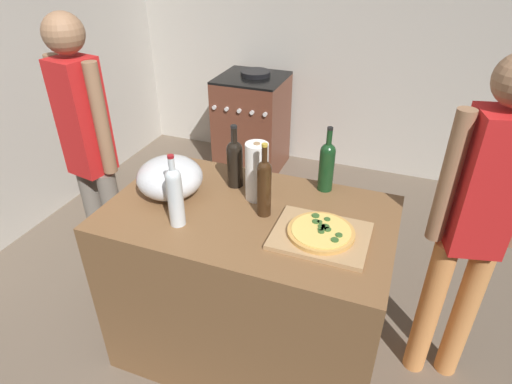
# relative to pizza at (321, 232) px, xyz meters

# --- Properties ---
(ground_plane) EXTENTS (4.35, 3.67, 0.02)m
(ground_plane) POSITION_rel_pizza_xyz_m (-0.53, 0.94, -0.97)
(ground_plane) COLOR #6B5B4C
(kitchen_wall_rear) EXTENTS (4.35, 0.10, 2.60)m
(kitchen_wall_rear) POSITION_rel_pizza_xyz_m (-0.53, 2.52, 0.34)
(kitchen_wall_rear) COLOR #BCB7AD
(kitchen_wall_rear) RESTS_ON ground_plane
(kitchen_wall_left) EXTENTS (0.10, 3.67, 2.60)m
(kitchen_wall_left) POSITION_rel_pizza_xyz_m (-2.45, 0.94, 0.34)
(kitchen_wall_left) COLOR #BCB7AD
(kitchen_wall_left) RESTS_ON ground_plane
(counter) EXTENTS (1.33, 0.79, 0.93)m
(counter) POSITION_rel_pizza_xyz_m (-0.36, 0.07, -0.50)
(counter) COLOR brown
(counter) RESTS_ON ground_plane
(cutting_board) EXTENTS (0.40, 0.32, 0.02)m
(cutting_board) POSITION_rel_pizza_xyz_m (-0.00, -0.00, -0.02)
(cutting_board) COLOR tan
(cutting_board) RESTS_ON counter
(pizza) EXTENTS (0.28, 0.28, 0.03)m
(pizza) POSITION_rel_pizza_xyz_m (0.00, 0.00, 0.00)
(pizza) COLOR tan
(pizza) RESTS_ON cutting_board
(mixing_bowl) EXTENTS (0.32, 0.32, 0.19)m
(mixing_bowl) POSITION_rel_pizza_xyz_m (-0.77, 0.08, 0.07)
(mixing_bowl) COLOR #B2B2B7
(mixing_bowl) RESTS_ON counter
(paper_towel_roll) EXTENTS (0.11, 0.11, 0.29)m
(paper_towel_roll) POSITION_rel_pizza_xyz_m (-0.37, 0.20, 0.11)
(paper_towel_roll) COLOR white
(paper_towel_roll) RESTS_ON counter
(wine_bottle_amber) EXTENTS (0.06, 0.06, 0.35)m
(wine_bottle_amber) POSITION_rel_pizza_xyz_m (-0.29, 0.08, 0.12)
(wine_bottle_amber) COLOR #331E0F
(wine_bottle_amber) RESTS_ON counter
(wine_bottle_dark) EXTENTS (0.08, 0.08, 0.33)m
(wine_bottle_dark) POSITION_rel_pizza_xyz_m (-0.51, 0.28, 0.11)
(wine_bottle_dark) COLOR black
(wine_bottle_dark) RESTS_ON counter
(wine_bottle_clear) EXTENTS (0.08, 0.08, 0.33)m
(wine_bottle_clear) POSITION_rel_pizza_xyz_m (-0.08, 0.40, 0.11)
(wine_bottle_clear) COLOR #143819
(wine_bottle_clear) RESTS_ON counter
(wine_bottle_green) EXTENTS (0.07, 0.07, 0.34)m
(wine_bottle_green) POSITION_rel_pizza_xyz_m (-0.62, -0.12, 0.12)
(wine_bottle_green) COLOR silver
(wine_bottle_green) RESTS_ON counter
(stove) EXTENTS (0.60, 0.61, 0.95)m
(stove) POSITION_rel_pizza_xyz_m (-1.14, 2.12, -0.50)
(stove) COLOR brown
(stove) RESTS_ON ground_plane
(person_in_stripes) EXTENTS (0.37, 0.23, 1.71)m
(person_in_stripes) POSITION_rel_pizza_xyz_m (-1.40, 0.26, 0.03)
(person_in_stripes) COLOR slate
(person_in_stripes) RESTS_ON ground_plane
(person_in_red) EXTENTS (0.38, 0.24, 1.69)m
(person_in_red) POSITION_rel_pizza_xyz_m (0.61, 0.30, 0.02)
(person_in_red) COLOR #D88C4C
(person_in_red) RESTS_ON ground_plane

